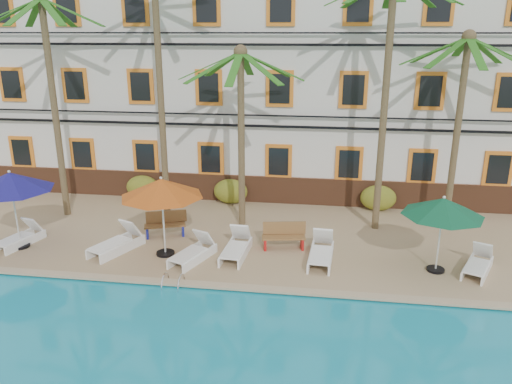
% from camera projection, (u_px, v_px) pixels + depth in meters
% --- Properties ---
extents(ground, '(100.00, 100.00, 0.00)m').
position_uv_depth(ground, '(209.00, 279.00, 15.88)').
color(ground, '#384C23').
rests_on(ground, ground).
extents(pool_deck, '(30.00, 12.00, 0.25)m').
position_uv_depth(pool_deck, '(237.00, 219.00, 20.55)').
color(pool_deck, tan).
rests_on(pool_deck, ground).
extents(pool_coping, '(30.00, 0.35, 0.06)m').
position_uv_depth(pool_coping, '(202.00, 285.00, 14.94)').
color(pool_coping, tan).
rests_on(pool_coping, pool_deck).
extents(hotel_building, '(25.40, 6.44, 10.22)m').
position_uv_depth(hotel_building, '(254.00, 79.00, 23.62)').
color(hotel_building, silver).
rests_on(hotel_building, pool_deck).
extents(palm_a, '(4.60, 4.60, 8.67)m').
position_uv_depth(palm_a, '(51.00, 78.00, 19.06)').
color(palm_a, brown).
rests_on(palm_a, pool_deck).
extents(palm_b, '(4.60, 4.60, 9.75)m').
position_uv_depth(palm_b, '(159.00, 62.00, 19.09)').
color(palm_b, brown).
rests_on(palm_b, pool_deck).
extents(palm_c, '(4.60, 4.60, 6.82)m').
position_uv_depth(palm_c, '(241.00, 111.00, 18.34)').
color(palm_c, brown).
rests_on(palm_c, pool_deck).
extents(palm_d, '(4.60, 4.60, 9.33)m').
position_uv_depth(palm_d, '(387.00, 72.00, 17.50)').
color(palm_d, brown).
rests_on(palm_d, pool_deck).
extents(palm_e, '(4.60, 4.60, 7.34)m').
position_uv_depth(palm_e, '(461.00, 103.00, 18.19)').
color(palm_e, brown).
rests_on(palm_e, pool_deck).
extents(shrub_left, '(1.50, 0.90, 1.10)m').
position_uv_depth(shrub_left, '(143.00, 187.00, 22.47)').
color(shrub_left, '#295819').
rests_on(shrub_left, pool_deck).
extents(shrub_mid, '(1.50, 0.90, 1.10)m').
position_uv_depth(shrub_mid, '(231.00, 191.00, 21.92)').
color(shrub_mid, '#295819').
rests_on(shrub_mid, pool_deck).
extents(shrub_right, '(1.50, 0.90, 1.10)m').
position_uv_depth(shrub_right, '(378.00, 198.00, 21.06)').
color(shrub_right, '#295819').
rests_on(shrub_right, pool_deck).
extents(umbrella_blue, '(2.82, 2.82, 2.81)m').
position_uv_depth(umbrella_blue, '(11.00, 182.00, 16.88)').
color(umbrella_blue, black).
rests_on(umbrella_blue, pool_deck).
extents(umbrella_red, '(2.78, 2.78, 2.77)m').
position_uv_depth(umbrella_red, '(162.00, 188.00, 16.31)').
color(umbrella_red, black).
rests_on(umbrella_red, pool_deck).
extents(umbrella_green, '(2.52, 2.52, 2.52)m').
position_uv_depth(umbrella_green, '(443.00, 207.00, 15.21)').
color(umbrella_green, black).
rests_on(umbrella_green, pool_deck).
extents(lounger_a, '(1.10, 1.93, 0.86)m').
position_uv_depth(lounger_a, '(20.00, 237.00, 17.74)').
color(lounger_a, white).
rests_on(lounger_a, pool_deck).
extents(lounger_b, '(1.51, 2.18, 0.98)m').
position_uv_depth(lounger_b, '(117.00, 242.00, 17.21)').
color(lounger_b, white).
rests_on(lounger_b, pool_deck).
extents(lounger_c, '(1.33, 2.03, 0.91)m').
position_uv_depth(lounger_c, '(193.00, 252.00, 16.53)').
color(lounger_c, white).
rests_on(lounger_c, pool_deck).
extents(lounger_d, '(0.84, 2.05, 0.95)m').
position_uv_depth(lounger_d, '(236.00, 247.00, 16.85)').
color(lounger_d, white).
rests_on(lounger_d, pool_deck).
extents(lounger_e, '(0.86, 2.09, 0.97)m').
position_uv_depth(lounger_e, '(321.00, 252.00, 16.47)').
color(lounger_e, white).
rests_on(lounger_e, pool_deck).
extents(lounger_f, '(1.35, 1.90, 0.85)m').
position_uv_depth(lounger_f, '(478.00, 264.00, 15.70)').
color(lounger_f, white).
rests_on(lounger_f, pool_deck).
extents(bench_left, '(1.57, 0.94, 0.93)m').
position_uv_depth(bench_left, '(165.00, 223.00, 18.49)').
color(bench_left, olive).
rests_on(bench_left, pool_deck).
extents(bench_right, '(1.56, 0.73, 0.93)m').
position_uv_depth(bench_right, '(283.00, 235.00, 17.42)').
color(bench_right, olive).
rests_on(bench_right, pool_deck).
extents(pool_ladder, '(0.54, 0.74, 0.74)m').
position_uv_depth(pool_ladder, '(173.00, 285.00, 14.98)').
color(pool_ladder, silver).
rests_on(pool_ladder, ground).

